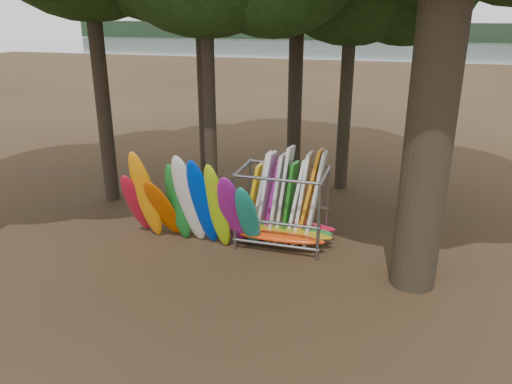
# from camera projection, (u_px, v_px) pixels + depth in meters

# --- Properties ---
(ground) EXTENTS (120.00, 120.00, 0.00)m
(ground) POSITION_uv_depth(u_px,v_px,m) (225.00, 255.00, 13.98)
(ground) COLOR #47331E
(ground) RESTS_ON ground
(lake) EXTENTS (160.00, 160.00, 0.00)m
(lake) POSITION_uv_depth(u_px,v_px,m) (376.00, 61.00, 67.98)
(lake) COLOR gray
(lake) RESTS_ON ground
(far_shore) EXTENTS (160.00, 4.00, 4.00)m
(far_shore) POSITION_uv_depth(u_px,v_px,m) (392.00, 32.00, 112.30)
(far_shore) COLOR black
(far_shore) RESTS_ON ground
(kayak_row) EXTENTS (4.20, 1.98, 3.06)m
(kayak_row) POSITION_uv_depth(u_px,v_px,m) (190.00, 205.00, 13.99)
(kayak_row) COLOR red
(kayak_row) RESTS_ON ground
(storage_rack) EXTENTS (3.05, 1.50, 2.88)m
(storage_rack) POSITION_uv_depth(u_px,v_px,m) (282.00, 209.00, 14.34)
(storage_rack) COLOR slate
(storage_rack) RESTS_ON ground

